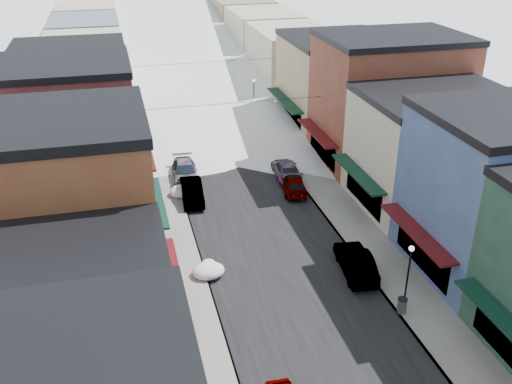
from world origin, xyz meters
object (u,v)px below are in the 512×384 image
car_dark_hatch (192,192)px  streetlamp_near (409,268)px  trash_can (402,305)px  car_green_sedan (356,262)px

car_dark_hatch → streetlamp_near: (10.10, -16.53, 1.83)m
trash_can → car_dark_hatch: bearing=118.7°
car_green_sedan → trash_can: 4.67m
car_green_sedan → trash_can: car_green_sedan is taller
trash_can → streetlamp_near: size_ratio=0.24×
car_dark_hatch → streetlamp_near: 19.45m
car_green_sedan → streetlamp_near: streetlamp_near is taller
car_green_sedan → car_dark_hatch: bearing=-49.0°
car_green_sedan → streetlamp_near: size_ratio=1.27×
car_green_sedan → trash_can: size_ratio=5.20×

